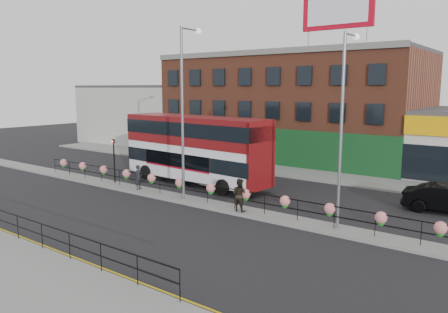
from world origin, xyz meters
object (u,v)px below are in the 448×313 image
Objects in this scene: pedestrian_a at (139,177)px; lamp_column_west at (185,99)px; double_decker_bus at (195,143)px; pedestrian_b at (239,195)px; lamp_column_east at (344,114)px.

lamp_column_west is at bearing -99.17° from pedestrian_a.
pedestrian_a is 0.16× the size of lamp_column_west.
lamp_column_west is at bearing -56.36° from double_decker_bus.
pedestrian_b is at bearing -5.02° from lamp_column_west.
lamp_column_east is (5.61, 0.61, 4.67)m from pedestrian_b.
lamp_column_east is at bearing -16.90° from double_decker_bus.
double_decker_bus is 4.87m from pedestrian_a.
lamp_column_east is at bearing -172.64° from pedestrian_b.
lamp_column_west is (-4.29, 0.38, 5.26)m from pedestrian_b.
lamp_column_east is (9.90, 0.23, -0.59)m from lamp_column_west.
pedestrian_b is 7.32m from lamp_column_east.
pedestrian_a is at bearing -178.74° from lamp_column_east.
pedestrian_b is (8.54, -0.30, 0.10)m from pedestrian_a.
pedestrian_a is 0.90× the size of pedestrian_b.
pedestrian_a is at bearing -0.86° from pedestrian_b.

